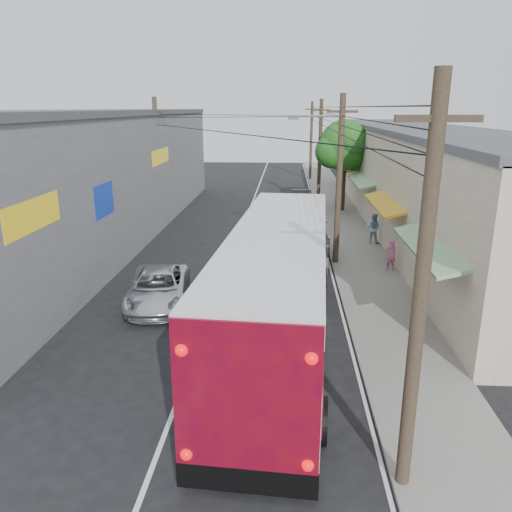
{
  "coord_description": "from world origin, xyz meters",
  "views": [
    {
      "loc": [
        2.77,
        -10.56,
        7.37
      ],
      "look_at": [
        1.58,
        8.44,
        1.7
      ],
      "focal_mm": 35.0,
      "sensor_mm": 36.0,
      "label": 1
    }
  ],
  "objects_px": {
    "parked_car_mid": "(303,219)",
    "pedestrian_far": "(373,228)",
    "parked_suv": "(307,248)",
    "pedestrian_near": "(391,255)",
    "parked_car_far": "(300,199)",
    "jeepney": "(158,288)",
    "coach_bus": "(279,287)"
  },
  "relations": [
    {
      "from": "parked_car_mid",
      "to": "pedestrian_near",
      "type": "relative_size",
      "value": 2.73
    },
    {
      "from": "coach_bus",
      "to": "pedestrian_far",
      "type": "distance_m",
      "value": 13.65
    },
    {
      "from": "jeepney",
      "to": "pedestrian_far",
      "type": "height_order",
      "value": "pedestrian_far"
    },
    {
      "from": "coach_bus",
      "to": "parked_suv",
      "type": "relative_size",
      "value": 2.47
    },
    {
      "from": "parked_car_far",
      "to": "jeepney",
      "type": "bearing_deg",
      "value": -99.33
    },
    {
      "from": "parked_suv",
      "to": "parked_car_mid",
      "type": "distance_m",
      "value": 7.13
    },
    {
      "from": "coach_bus",
      "to": "parked_car_mid",
      "type": "distance_m",
      "value": 16.12
    },
    {
      "from": "parked_car_mid",
      "to": "jeepney",
      "type": "bearing_deg",
      "value": -117.95
    },
    {
      "from": "parked_car_far",
      "to": "parked_suv",
      "type": "bearing_deg",
      "value": -82.94
    },
    {
      "from": "coach_bus",
      "to": "pedestrian_far",
      "type": "bearing_deg",
      "value": 72.24
    },
    {
      "from": "pedestrian_near",
      "to": "pedestrian_far",
      "type": "xyz_separation_m",
      "value": [
        0.0,
        4.92,
        0.1
      ]
    },
    {
      "from": "jeepney",
      "to": "parked_car_far",
      "type": "relative_size",
      "value": 1.24
    },
    {
      "from": "parked_car_mid",
      "to": "pedestrian_far",
      "type": "bearing_deg",
      "value": -44.58
    },
    {
      "from": "parked_car_far",
      "to": "pedestrian_far",
      "type": "distance_m",
      "value": 11.48
    },
    {
      "from": "coach_bus",
      "to": "pedestrian_far",
      "type": "height_order",
      "value": "coach_bus"
    },
    {
      "from": "jeepney",
      "to": "pedestrian_near",
      "type": "xyz_separation_m",
      "value": [
        9.76,
        4.5,
        0.18
      ]
    },
    {
      "from": "parked_suv",
      "to": "pedestrian_far",
      "type": "bearing_deg",
      "value": 50.37
    },
    {
      "from": "coach_bus",
      "to": "pedestrian_far",
      "type": "relative_size",
      "value": 8.2
    },
    {
      "from": "parked_car_far",
      "to": "pedestrian_near",
      "type": "distance_m",
      "value": 16.21
    },
    {
      "from": "jeepney",
      "to": "pedestrian_near",
      "type": "height_order",
      "value": "pedestrian_near"
    },
    {
      "from": "parked_suv",
      "to": "pedestrian_near",
      "type": "bearing_deg",
      "value": -11.38
    },
    {
      "from": "parked_car_mid",
      "to": "pedestrian_far",
      "type": "relative_size",
      "value": 2.41
    },
    {
      "from": "pedestrian_near",
      "to": "coach_bus",
      "type": "bearing_deg",
      "value": 45.1
    },
    {
      "from": "coach_bus",
      "to": "jeepney",
      "type": "distance_m",
      "value": 5.86
    },
    {
      "from": "coach_bus",
      "to": "parked_suv",
      "type": "distance_m",
      "value": 9.06
    },
    {
      "from": "coach_bus",
      "to": "parked_suv",
      "type": "height_order",
      "value": "coach_bus"
    },
    {
      "from": "coach_bus",
      "to": "parked_car_far",
      "type": "xyz_separation_m",
      "value": [
        1.24,
        23.47,
        -1.36
      ]
    },
    {
      "from": "parked_suv",
      "to": "pedestrian_near",
      "type": "distance_m",
      "value": 3.98
    },
    {
      "from": "coach_bus",
      "to": "parked_car_far",
      "type": "bearing_deg",
      "value": 90.95
    },
    {
      "from": "pedestrian_near",
      "to": "parked_car_far",
      "type": "bearing_deg",
      "value": -88.19
    },
    {
      "from": "parked_car_mid",
      "to": "parked_car_far",
      "type": "distance_m",
      "value": 7.46
    },
    {
      "from": "coach_bus",
      "to": "parked_car_far",
      "type": "relative_size",
      "value": 3.47
    }
  ]
}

